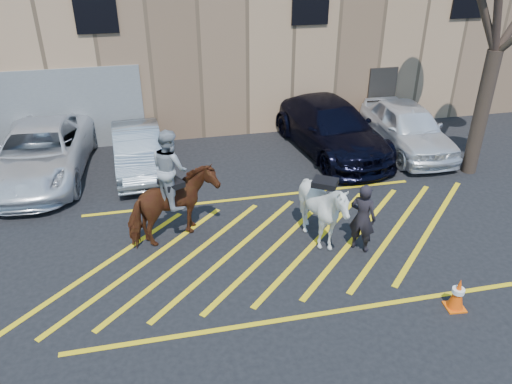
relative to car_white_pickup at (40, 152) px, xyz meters
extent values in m
plane|color=black|center=(6.05, -4.98, -0.80)|extent=(90.00, 90.00, 0.00)
imported|color=white|center=(0.00, 0.00, 0.00)|extent=(3.05, 5.91, 1.59)
imported|color=#98A0A6|center=(2.90, -0.19, -0.11)|extent=(1.67, 4.22, 1.37)
imported|color=black|center=(9.33, 0.00, 0.04)|extent=(3.08, 6.02, 1.67)
imported|color=white|center=(11.90, -0.50, 0.01)|extent=(2.02, 4.77, 1.61)
imported|color=black|center=(8.03, -5.78, 0.07)|extent=(0.75, 0.74, 1.74)
cube|color=tan|center=(6.05, 7.02, 2.70)|extent=(32.00, 10.00, 7.00)
cube|color=black|center=(2.05, 1.98, 3.80)|extent=(1.30, 0.08, 1.50)
cube|color=black|center=(9.05, 1.98, 3.80)|extent=(1.30, 0.08, 1.50)
cube|color=#38332D|center=(12.05, 1.98, 0.30)|extent=(1.10, 0.08, 2.20)
cube|color=yellow|center=(1.85, -5.28, -0.79)|extent=(4.20, 4.20, 0.01)
cube|color=yellow|center=(2.90, -5.28, -0.79)|extent=(4.20, 4.20, 0.01)
cube|color=yellow|center=(3.95, -5.28, -0.79)|extent=(4.20, 4.20, 0.01)
cube|color=yellow|center=(5.00, -5.28, -0.79)|extent=(4.20, 4.20, 0.01)
cube|color=yellow|center=(6.05, -5.28, -0.79)|extent=(4.20, 4.20, 0.01)
cube|color=yellow|center=(7.10, -5.28, -0.79)|extent=(4.20, 4.20, 0.01)
cube|color=yellow|center=(8.15, -5.28, -0.79)|extent=(4.20, 4.20, 0.01)
cube|color=yellow|center=(9.20, -5.28, -0.79)|extent=(4.20, 4.20, 0.01)
cube|color=yellow|center=(10.25, -5.28, -0.79)|extent=(4.20, 4.20, 0.01)
cube|color=yellow|center=(6.05, -2.78, -0.79)|extent=(9.50, 0.12, 0.01)
cube|color=yellow|center=(6.05, -7.78, -0.79)|extent=(9.50, 0.12, 0.01)
imported|color=#573314|center=(3.71, -4.41, 0.13)|extent=(2.42, 1.86, 1.86)
imported|color=#94989E|center=(3.71, -4.41, 1.16)|extent=(1.05, 1.14, 1.89)
cube|color=black|center=(3.71, -4.41, 0.78)|extent=(0.66, 0.70, 0.14)
imported|color=silver|center=(7.18, -5.39, 0.15)|extent=(2.23, 2.28, 1.90)
cube|color=black|center=(7.18, -5.39, 0.90)|extent=(0.72, 0.69, 0.14)
cube|color=#FF5E0A|center=(9.12, -8.18, -0.78)|extent=(0.41, 0.41, 0.03)
cone|color=#FF500A|center=(9.12, -8.18, -0.42)|extent=(0.32, 0.32, 0.70)
cylinder|color=white|center=(9.12, -8.18, -0.36)|extent=(0.25, 0.25, 0.10)
cylinder|color=#413327|center=(13.09, -2.55, 1.10)|extent=(0.44, 0.44, 3.80)
cylinder|color=#403627|center=(13.01, -1.69, 4.01)|extent=(0.33, 1.88, 2.34)
cylinder|color=#433428|center=(12.48, -2.55, 4.05)|extent=(1.40, 0.20, 2.39)
camera|label=1|loc=(3.44, -14.99, 6.22)|focal=35.00mm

